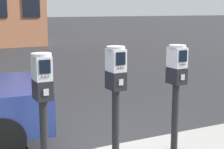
{
  "coord_description": "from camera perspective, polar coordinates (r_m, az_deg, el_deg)",
  "views": [
    {
      "loc": [
        -1.75,
        -3.89,
        2.0
      ],
      "look_at": [
        0.05,
        -0.23,
        1.23
      ],
      "focal_mm": 55.69,
      "sensor_mm": 36.0,
      "label": 1
    }
  ],
  "objects": [
    {
      "name": "parking_meter_near_kerb",
      "position": [
        3.78,
        -11.3,
        -3.13
      ],
      "size": [
        0.22,
        0.25,
        1.41
      ],
      "rotation": [
        0.0,
        0.0,
        -1.55
      ],
      "color": "black",
      "rests_on": "sidewalk_slab"
    },
    {
      "name": "parking_meter_end_of_row",
      "position": [
        4.54,
        10.53,
        -0.72
      ],
      "size": [
        0.22,
        0.25,
        1.41
      ],
      "rotation": [
        0.0,
        0.0,
        -1.55
      ],
      "color": "black",
      "rests_on": "sidewalk_slab"
    },
    {
      "name": "parking_meter_twin_adjacent",
      "position": [
        4.08,
        0.63,
        -1.59
      ],
      "size": [
        0.22,
        0.25,
        1.44
      ],
      "rotation": [
        0.0,
        0.0,
        -1.55
      ],
      "color": "black",
      "rests_on": "sidewalk_slab"
    }
  ]
}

